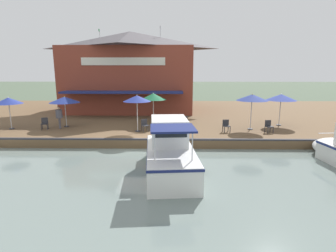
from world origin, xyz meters
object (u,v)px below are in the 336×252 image
at_px(patio_umbrella_mid_patio_right, 281,97).
at_px(cafe_chair_back_row_seat, 178,126).
at_px(patio_umbrella_mid_patio_left, 137,99).
at_px(cafe_chair_under_first_umbrella, 226,125).
at_px(patio_umbrella_far_corner, 65,100).
at_px(cafe_chair_far_corner_seat, 145,125).
at_px(patio_umbrella_near_quay_edge, 8,101).
at_px(patio_umbrella_back_row, 153,97).
at_px(waterfront_restaurant, 131,71).
at_px(cafe_chair_beside_entrance, 185,121).
at_px(motorboat_outer_channel, 169,150).
at_px(patio_umbrella_by_entrance, 252,97).
at_px(person_mid_patio, 59,115).
at_px(cafe_chair_facing_river, 45,123).
at_px(cafe_chair_mid_patio, 269,126).
at_px(tree_downstream_bank, 154,61).

distance_m(patio_umbrella_mid_patio_right, cafe_chair_back_row_seat, 8.53).
bearing_deg(patio_umbrella_mid_patio_left, cafe_chair_under_first_umbrella, 90.02).
height_order(patio_umbrella_far_corner, cafe_chair_far_corner_seat, patio_umbrella_far_corner).
bearing_deg(patio_umbrella_near_quay_edge, patio_umbrella_back_row, 100.55).
height_order(waterfront_restaurant, cafe_chair_far_corner_seat, waterfront_restaurant).
distance_m(patio_umbrella_mid_patio_left, cafe_chair_beside_entrance, 4.10).
bearing_deg(motorboat_outer_channel, cafe_chair_under_first_umbrella, 145.26).
bearing_deg(patio_umbrella_by_entrance, person_mid_patio, -90.21).
relative_size(patio_umbrella_far_corner, patio_umbrella_near_quay_edge, 0.99).
relative_size(patio_umbrella_mid_patio_right, cafe_chair_back_row_seat, 2.91).
xyz_separation_m(cafe_chair_back_row_seat, cafe_chair_far_corner_seat, (-0.32, -2.31, 0.00)).
bearing_deg(cafe_chair_far_corner_seat, cafe_chair_back_row_seat, 81.99).
bearing_deg(cafe_chair_beside_entrance, patio_umbrella_by_entrance, 82.59).
bearing_deg(patio_umbrella_mid_patio_right, cafe_chair_back_row_seat, -72.15).
relative_size(waterfront_restaurant, patio_umbrella_far_corner, 5.81).
relative_size(cafe_chair_facing_river, cafe_chair_back_row_seat, 1.00).
bearing_deg(patio_umbrella_near_quay_edge, cafe_chair_mid_patio, 87.59).
distance_m(patio_umbrella_back_row, patio_umbrella_mid_patio_right, 9.83).
distance_m(cafe_chair_far_corner_seat, motorboat_outer_channel, 5.97).
xyz_separation_m(cafe_chair_under_first_umbrella, person_mid_patio, (-0.87, -12.03, 0.53)).
bearing_deg(cafe_chair_mid_patio, waterfront_restaurant, -135.12).
xyz_separation_m(patio_umbrella_back_row, cafe_chair_facing_river, (2.00, -7.76, -1.74)).
bearing_deg(person_mid_patio, patio_umbrella_by_entrance, 89.79).
bearing_deg(tree_downstream_bank, patio_umbrella_mid_patio_left, -1.23).
xyz_separation_m(waterfront_restaurant, tree_downstream_bank, (-2.51, 2.40, 1.10)).
bearing_deg(patio_umbrella_near_quay_edge, patio_umbrella_far_corner, 103.25).
distance_m(cafe_chair_beside_entrance, cafe_chair_facing_river, 10.24).
xyz_separation_m(patio_umbrella_near_quay_edge, cafe_chair_back_row_seat, (0.88, 12.15, -1.60)).
bearing_deg(cafe_chair_back_row_seat, patio_umbrella_back_row, -146.16).
relative_size(patio_umbrella_back_row, cafe_chair_beside_entrance, 2.95).
relative_size(patio_umbrella_far_corner, tree_downstream_bank, 0.30).
bearing_deg(cafe_chair_facing_river, patio_umbrella_mid_patio_left, 85.22).
height_order(cafe_chair_facing_river, cafe_chair_back_row_seat, same).
xyz_separation_m(waterfront_restaurant, patio_umbrella_back_row, (8.54, 3.04, -1.99)).
bearing_deg(waterfront_restaurant, patio_umbrella_mid_patio_left, 10.76).
xyz_separation_m(cafe_chair_facing_river, motorboat_outer_channel, (6.16, 9.13, -0.12)).
bearing_deg(cafe_chair_beside_entrance, waterfront_restaurant, -150.45).
relative_size(waterfront_restaurant, motorboat_outer_channel, 2.12).
xyz_separation_m(cafe_chair_facing_river, tree_downstream_bank, (-13.05, 7.13, 4.83)).
distance_m(cafe_chair_beside_entrance, motorboat_outer_channel, 7.11).
height_order(cafe_chair_beside_entrance, motorboat_outer_channel, motorboat_outer_channel).
height_order(cafe_chair_under_first_umbrella, tree_downstream_bank, tree_downstream_bank).
relative_size(patio_umbrella_mid_patio_right, tree_downstream_bank, 0.32).
bearing_deg(cafe_chair_far_corner_seat, patio_umbrella_back_row, 170.03).
bearing_deg(cafe_chair_beside_entrance, patio_umbrella_mid_patio_right, 96.96).
height_order(cafe_chair_back_row_seat, cafe_chair_under_first_umbrella, same).
distance_m(cafe_chair_facing_river, motorboat_outer_channel, 11.02).
bearing_deg(patio_umbrella_near_quay_edge, cafe_chair_under_first_umbrella, 87.58).
bearing_deg(person_mid_patio, patio_umbrella_mid_patio_right, 95.03).
bearing_deg(cafe_chair_far_corner_seat, motorboat_outer_channel, 17.58).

